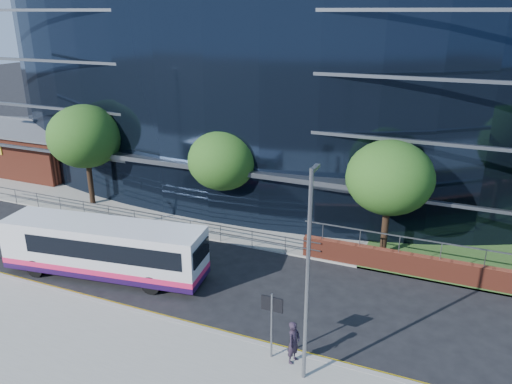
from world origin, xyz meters
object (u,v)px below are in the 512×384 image
at_px(streetlight_east, 308,273).
at_px(city_bus, 106,249).
at_px(brick_pavilion, 40,149).
at_px(tree_far_b, 223,160).
at_px(tree_far_a, 85,136).
at_px(tree_far_c, 390,178).
at_px(street_sign, 272,312).
at_px(pedestrian, 294,342).

xyz_separation_m(streetlight_east, city_bus, (-11.59, 3.50, -2.94)).
xyz_separation_m(brick_pavilion, tree_far_b, (19.00, -4.00, 2.27)).
relative_size(tree_far_a, tree_far_c, 1.07).
height_order(tree_far_b, tree_far_c, tree_far_c).
distance_m(tree_far_a, streetlight_east, 22.05).
xyz_separation_m(street_sign, pedestrian, (0.87, 0.07, -1.14)).
distance_m(tree_far_a, tree_far_b, 10.03).
relative_size(street_sign, tree_far_b, 0.46).
height_order(tree_far_a, streetlight_east, streetlight_east).
bearing_deg(pedestrian, tree_far_c, 3.99).
height_order(tree_far_c, city_bus, tree_far_c).
bearing_deg(streetlight_east, tree_far_c, 84.89).
bearing_deg(brick_pavilion, city_bus, -36.55).
bearing_deg(brick_pavilion, tree_far_a, -26.55).
distance_m(streetlight_east, pedestrian, 3.55).
height_order(street_sign, streetlight_east, streetlight_east).
xyz_separation_m(tree_far_b, tree_far_c, (10.00, -0.50, 0.33)).
xyz_separation_m(tree_far_b, streetlight_east, (9.00, -11.67, 0.23)).
bearing_deg(tree_far_c, brick_pavilion, 171.18).
bearing_deg(tree_far_a, pedestrian, -29.79).
xyz_separation_m(tree_far_c, pedestrian, (-1.63, -10.51, -3.53)).
xyz_separation_m(tree_far_b, pedestrian, (8.37, -11.01, -3.20)).
bearing_deg(brick_pavilion, tree_far_c, -8.82).
bearing_deg(tree_far_b, tree_far_a, -177.14).
bearing_deg(brick_pavilion, tree_far_b, -11.88).
relative_size(streetlight_east, pedestrian, 4.65).
bearing_deg(city_bus, street_sign, -24.08).
bearing_deg(streetlight_east, tree_far_b, 127.63).
xyz_separation_m(tree_far_a, streetlight_east, (19.00, -11.17, -0.42)).
bearing_deg(brick_pavilion, pedestrian, -28.75).
xyz_separation_m(street_sign, streetlight_east, (1.50, -0.59, 2.29)).
distance_m(brick_pavilion, streetlight_east, 32.19).
relative_size(tree_far_a, tree_far_b, 1.15).
bearing_deg(streetlight_east, street_sign, 158.64).
xyz_separation_m(street_sign, city_bus, (-10.09, 2.92, -0.65)).
relative_size(tree_far_a, city_bus, 0.65).
bearing_deg(street_sign, tree_far_c, 76.71).
bearing_deg(streetlight_east, city_bus, 163.17).
height_order(brick_pavilion, tree_far_b, tree_far_b).
relative_size(tree_far_c, city_bus, 0.61).
distance_m(street_sign, tree_far_b, 13.54).
height_order(tree_far_a, pedestrian, tree_far_a).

